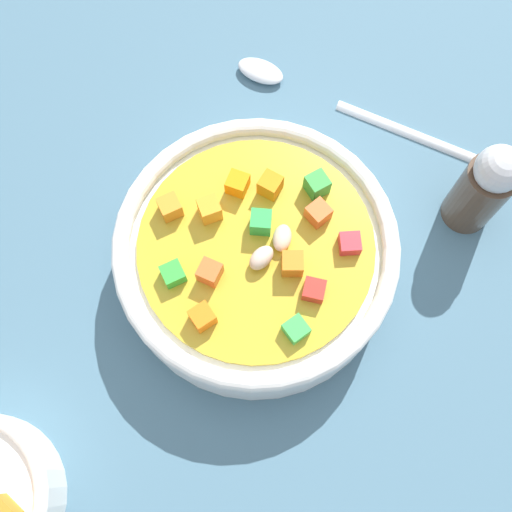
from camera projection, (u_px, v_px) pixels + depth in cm
name	position (u px, v px, depth cm)	size (l,w,h in cm)	color
ground_plane	(256.00, 272.00, 45.85)	(140.00, 140.00, 2.00)	#42667A
soup_bowl_main	(256.00, 255.00, 42.21)	(19.00, 19.00, 6.30)	white
spoon	(341.00, 103.00, 48.90)	(21.45, 5.83, 1.02)	silver
pepper_shaker	(484.00, 188.00, 42.27)	(3.53, 3.53, 8.69)	#4C3828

